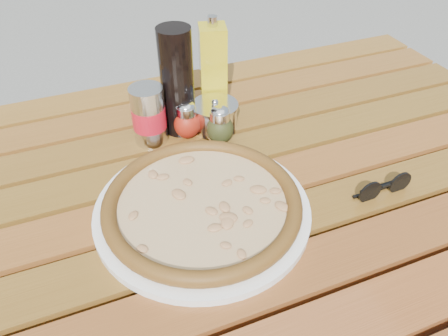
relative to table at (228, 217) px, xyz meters
name	(u,v)px	position (x,y,z in m)	size (l,w,h in m)	color
table	(228,217)	(0.00, 0.00, 0.00)	(1.40, 0.90, 0.75)	#3D1D0D
plate	(202,210)	(-0.06, -0.04, 0.08)	(0.36, 0.36, 0.01)	white
pizza	(202,203)	(-0.06, -0.04, 0.10)	(0.42, 0.42, 0.03)	beige
pepper_shaker	(187,121)	(-0.02, 0.18, 0.11)	(0.06, 0.06, 0.08)	#B32714
oregano_shaker	(220,126)	(0.04, 0.14, 0.11)	(0.07, 0.07, 0.08)	#383C18
dark_bottle	(177,82)	(-0.02, 0.21, 0.19)	(0.07, 0.07, 0.22)	black
soda_can	(149,116)	(-0.09, 0.19, 0.13)	(0.08, 0.08, 0.12)	silver
olive_oil_cruet	(213,69)	(0.07, 0.26, 0.17)	(0.07, 0.07, 0.21)	gold
parmesan_tin	(215,116)	(0.05, 0.18, 0.11)	(0.12, 0.12, 0.07)	white
sunglasses	(384,187)	(0.25, -0.12, 0.09)	(0.11, 0.02, 0.04)	black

